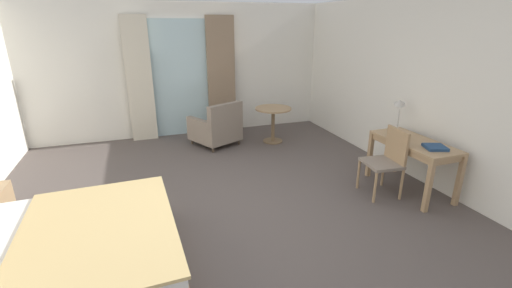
% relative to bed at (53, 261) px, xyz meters
% --- Properties ---
extents(ground, '(6.56, 7.93, 0.10)m').
position_rel_bed_xyz_m(ground, '(1.78, 0.58, -0.32)').
color(ground, '#564C47').
extents(wall_back, '(6.16, 0.12, 2.65)m').
position_rel_bed_xyz_m(wall_back, '(1.78, 4.28, 1.05)').
color(wall_back, white).
rests_on(wall_back, ground).
extents(wall_right, '(0.12, 7.53, 2.65)m').
position_rel_bed_xyz_m(wall_right, '(4.80, 0.58, 1.05)').
color(wall_right, white).
rests_on(wall_right, ground).
extents(balcony_glass_door, '(1.19, 0.02, 2.33)m').
position_rel_bed_xyz_m(balcony_glass_door, '(1.74, 4.20, 0.89)').
color(balcony_glass_door, silver).
rests_on(balcony_glass_door, ground).
extents(curtain_panel_left, '(0.49, 0.10, 2.40)m').
position_rel_bed_xyz_m(curtain_panel_left, '(0.93, 4.10, 0.93)').
color(curtain_panel_left, beige).
rests_on(curtain_panel_left, ground).
extents(curtain_panel_right, '(0.57, 0.10, 2.40)m').
position_rel_bed_xyz_m(curtain_panel_right, '(2.56, 4.10, 0.93)').
color(curtain_panel_right, '#897056').
rests_on(curtain_panel_right, ground).
extents(bed, '(2.12, 1.94, 0.99)m').
position_rel_bed_xyz_m(bed, '(0.00, 0.00, 0.00)').
color(bed, tan).
rests_on(bed, ground).
extents(writing_desk, '(0.56, 1.21, 0.73)m').
position_rel_bed_xyz_m(writing_desk, '(4.36, 0.51, 0.36)').
color(writing_desk, tan).
rests_on(writing_desk, ground).
extents(desk_chair, '(0.48, 0.52, 0.92)m').
position_rel_bed_xyz_m(desk_chair, '(3.96, 0.53, 0.25)').
color(desk_chair, gray).
rests_on(desk_chair, ground).
extents(desk_lamp, '(0.27, 0.30, 0.50)m').
position_rel_bed_xyz_m(desk_lamp, '(4.48, 1.02, 0.81)').
color(desk_lamp, '#B7B2A8').
rests_on(desk_lamp, writing_desk).
extents(closed_book, '(0.32, 0.31, 0.04)m').
position_rel_bed_xyz_m(closed_book, '(4.38, 0.18, 0.48)').
color(closed_book, navy).
rests_on(closed_book, writing_desk).
extents(armchair_by_window, '(1.02, 1.03, 0.86)m').
position_rel_bed_xyz_m(armchair_by_window, '(2.23, 3.27, 0.06)').
color(armchair_by_window, gray).
rests_on(armchair_by_window, ground).
extents(round_cafe_table, '(0.70, 0.70, 0.69)m').
position_rel_bed_xyz_m(round_cafe_table, '(3.33, 3.09, 0.24)').
color(round_cafe_table, tan).
rests_on(round_cafe_table, ground).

